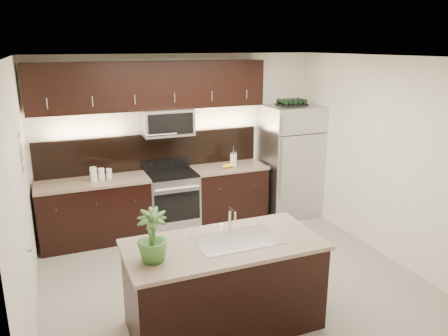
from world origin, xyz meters
name	(u,v)px	position (x,y,z in m)	size (l,w,h in m)	color
ground	(228,276)	(0.00, 0.00, 0.00)	(4.50, 4.50, 0.00)	gray
room_walls	(220,147)	(-0.11, -0.04, 1.70)	(4.52, 4.02, 2.71)	silver
counter_run	(159,203)	(-0.46, 1.69, 0.47)	(3.51, 0.65, 0.94)	black
upper_fixtures	(154,93)	(-0.43, 1.84, 2.14)	(3.49, 0.40, 1.66)	black
island	(224,285)	(-0.42, -0.91, 0.47)	(1.96, 0.96, 0.94)	black
sink_faucet	(237,238)	(-0.27, -0.90, 0.96)	(0.84, 0.50, 0.28)	silver
refrigerator	(289,161)	(1.80, 1.63, 0.94)	(0.90, 0.81, 1.87)	#B2B2B7
wine_rack	(292,102)	(1.80, 1.63, 1.92)	(0.46, 0.29, 0.11)	black
plant	(152,236)	(-1.16, -1.02, 1.19)	(0.28, 0.28, 0.49)	#376628
canisters	(100,174)	(-1.31, 1.66, 1.03)	(0.31, 0.15, 0.21)	silver
french_press	(233,159)	(0.77, 1.64, 1.06)	(0.11, 0.11, 0.32)	silver
bananas	(224,166)	(0.60, 1.61, 0.97)	(0.20, 0.15, 0.06)	yellow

